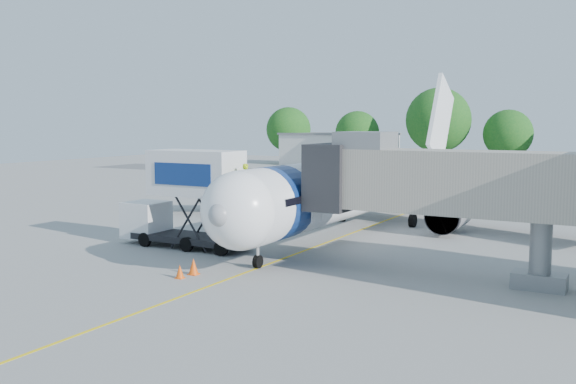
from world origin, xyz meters
The scene contains 14 objects.
ground centered at (0.00, 0.00, 0.00)m, with size 160.00×160.00×0.00m, color gray.
guidance_line centered at (0.00, 0.00, 0.01)m, with size 0.15×70.00×0.01m, color yellow.
taxiway_strip centered at (0.00, 42.00, 0.00)m, with size 120.00×10.00×0.01m, color #59595B.
aircraft centered at (0.00, 4.12, 2.95)m, with size 34.17×37.73×11.35m.
jet_bridge centered at (7.99, -7.00, 4.34)m, with size 13.90×3.20×6.60m.
catering_hiloader centered at (-6.27, -7.00, 2.76)m, with size 8.50×2.44×5.50m.
ground_tug centered at (1.47, -17.85, 0.67)m, with size 3.49×2.34×1.28m.
safety_cone_a centered at (-1.89, -12.10, 0.36)m, with size 0.48×0.48×0.76m.
safety_cone_b centered at (-1.99, -12.97, 0.30)m, with size 0.40×0.40×0.63m.
outbuilding_left centered at (-28.00, 60.00, 2.66)m, with size 18.40×8.40×5.30m.
tree_a centered at (-37.20, 59.61, 5.81)m, with size 7.51×7.51×9.57m.
tree_b centered at (-23.57, 57.26, 5.33)m, with size 6.89×6.89×8.78m.
tree_c centered at (-10.95, 57.80, 7.33)m, with size 9.47×9.47×12.08m.
tree_d centered at (-1.34, 59.50, 5.36)m, with size 6.93×6.93×8.84m.
Camera 1 is at (16.27, -35.36, 7.05)m, focal length 40.00 mm.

